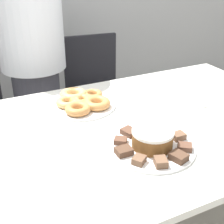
% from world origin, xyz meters
% --- Properties ---
extents(table, '(1.90, 1.04, 0.75)m').
position_xyz_m(table, '(0.00, 0.00, 0.68)').
color(table, silver).
rests_on(table, ground_plane).
extents(person_standing, '(0.40, 0.40, 1.57)m').
position_xyz_m(person_standing, '(-0.14, 0.87, 0.82)').
color(person_standing, '#383842').
rests_on(person_standing, ground_plane).
extents(office_chair_right, '(0.49, 0.49, 0.90)m').
position_xyz_m(office_chair_right, '(0.30, 0.91, 0.43)').
color(office_chair_right, black).
rests_on(office_chair_right, ground_plane).
extents(plate_cake, '(0.33, 0.33, 0.01)m').
position_xyz_m(plate_cake, '(0.06, -0.19, 0.76)').
color(plate_cake, white).
rests_on(plate_cake, table).
extents(plate_donuts, '(0.35, 0.35, 0.01)m').
position_xyz_m(plate_donuts, '(-0.05, 0.28, 0.76)').
color(plate_donuts, white).
rests_on(plate_donuts, table).
extents(frosted_cake, '(0.16, 0.16, 0.07)m').
position_xyz_m(frosted_cake, '(0.06, -0.19, 0.80)').
color(frosted_cake, brown).
rests_on(frosted_cake, plate_cake).
extents(lamington_0, '(0.06, 0.07, 0.03)m').
position_xyz_m(lamington_0, '(0.10, -0.08, 0.78)').
color(lamington_0, '#513828').
rests_on(lamington_0, plate_cake).
extents(lamington_1, '(0.07, 0.07, 0.02)m').
position_xyz_m(lamington_1, '(0.02, -0.08, 0.77)').
color(lamington_1, brown).
rests_on(lamington_1, plate_cake).
extents(lamington_2, '(0.06, 0.06, 0.02)m').
position_xyz_m(lamington_2, '(-0.04, -0.12, 0.77)').
color(lamington_2, brown).
rests_on(lamington_2, plate_cake).
extents(lamington_3, '(0.06, 0.05, 0.02)m').
position_xyz_m(lamington_3, '(-0.06, -0.19, 0.78)').
color(lamington_3, '#513828').
rests_on(lamington_3, plate_cake).
extents(lamington_4, '(0.06, 0.06, 0.02)m').
position_xyz_m(lamington_4, '(-0.04, -0.27, 0.77)').
color(lamington_4, brown).
rests_on(lamington_4, plate_cake).
extents(lamington_5, '(0.06, 0.06, 0.03)m').
position_xyz_m(lamington_5, '(0.02, -0.31, 0.78)').
color(lamington_5, brown).
rests_on(lamington_5, plate_cake).
extents(lamington_6, '(0.07, 0.07, 0.03)m').
position_xyz_m(lamington_6, '(0.10, -0.31, 0.78)').
color(lamington_6, '#513828').
rests_on(lamington_6, plate_cake).
extents(lamington_7, '(0.07, 0.07, 0.02)m').
position_xyz_m(lamington_7, '(0.16, -0.27, 0.77)').
color(lamington_7, brown).
rests_on(lamington_7, plate_cake).
extents(lamington_8, '(0.05, 0.04, 0.03)m').
position_xyz_m(lamington_8, '(0.18, -0.20, 0.78)').
color(lamington_8, brown).
rests_on(lamington_8, plate_cake).
extents(lamington_9, '(0.06, 0.06, 0.02)m').
position_xyz_m(lamington_9, '(0.16, -0.12, 0.78)').
color(lamington_9, '#513828').
rests_on(lamington_9, plate_cake).
extents(donut_0, '(0.11, 0.11, 0.04)m').
position_xyz_m(donut_0, '(-0.05, 0.28, 0.78)').
color(donut_0, '#D18E4C').
rests_on(donut_0, plate_donuts).
extents(donut_1, '(0.12, 0.12, 0.04)m').
position_xyz_m(donut_1, '(-0.10, 0.19, 0.78)').
color(donut_1, '#C68447').
rests_on(donut_1, plate_donuts).
extents(donut_2, '(0.13, 0.13, 0.04)m').
position_xyz_m(donut_2, '(0.01, 0.21, 0.78)').
color(donut_2, '#D18E4C').
rests_on(donut_2, plate_donuts).
extents(donut_3, '(0.10, 0.10, 0.03)m').
position_xyz_m(donut_3, '(0.03, 0.33, 0.78)').
color(donut_3, '#C68447').
rests_on(donut_3, plate_donuts).
extents(donut_4, '(0.13, 0.13, 0.04)m').
position_xyz_m(donut_4, '(-0.06, 0.36, 0.78)').
color(donut_4, '#E5AD66').
rests_on(donut_4, plate_donuts).
extents(donut_5, '(0.12, 0.12, 0.03)m').
position_xyz_m(donut_5, '(-0.11, 0.29, 0.78)').
color(donut_5, '#E5AD66').
rests_on(donut_5, plate_donuts).
extents(napkin, '(0.12, 0.10, 0.01)m').
position_xyz_m(napkin, '(0.47, 0.04, 0.76)').
color(napkin, white).
rests_on(napkin, table).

